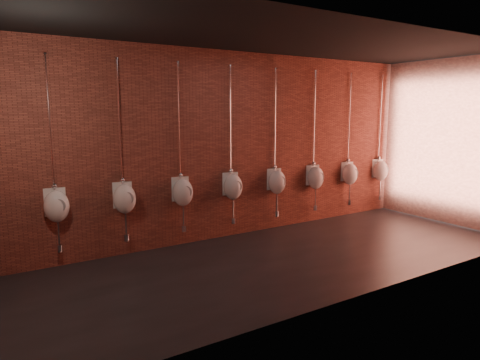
% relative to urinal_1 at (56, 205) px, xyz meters
% --- Properties ---
extents(ground, '(8.50, 8.50, 0.00)m').
position_rel_urinal_1_xyz_m(ground, '(2.70, -1.38, -0.92)').
color(ground, black).
rests_on(ground, ground).
extents(room_shell, '(8.54, 3.04, 3.22)m').
position_rel_urinal_1_xyz_m(room_shell, '(2.70, -1.38, 1.09)').
color(room_shell, black).
rests_on(room_shell, ground).
extents(urinal_1, '(0.39, 0.35, 2.71)m').
position_rel_urinal_1_xyz_m(urinal_1, '(0.00, 0.00, 0.00)').
color(urinal_1, white).
rests_on(urinal_1, ground).
extents(urinal_2, '(0.39, 0.35, 2.71)m').
position_rel_urinal_1_xyz_m(urinal_2, '(0.95, 0.00, 0.00)').
color(urinal_2, white).
rests_on(urinal_2, ground).
extents(urinal_3, '(0.39, 0.35, 2.71)m').
position_rel_urinal_1_xyz_m(urinal_3, '(1.90, 0.00, 0.00)').
color(urinal_3, white).
rests_on(urinal_3, ground).
extents(urinal_4, '(0.39, 0.35, 2.71)m').
position_rel_urinal_1_xyz_m(urinal_4, '(2.85, 0.00, 0.00)').
color(urinal_4, white).
rests_on(urinal_4, ground).
extents(urinal_5, '(0.39, 0.35, 2.71)m').
position_rel_urinal_1_xyz_m(urinal_5, '(3.80, 0.00, 0.00)').
color(urinal_5, white).
rests_on(urinal_5, ground).
extents(urinal_6, '(0.39, 0.35, 2.71)m').
position_rel_urinal_1_xyz_m(urinal_6, '(4.75, 0.00, 0.00)').
color(urinal_6, white).
rests_on(urinal_6, ground).
extents(urinal_7, '(0.39, 0.35, 2.71)m').
position_rel_urinal_1_xyz_m(urinal_7, '(5.70, 0.00, 0.00)').
color(urinal_7, white).
rests_on(urinal_7, ground).
extents(urinal_8, '(0.39, 0.35, 2.71)m').
position_rel_urinal_1_xyz_m(urinal_8, '(6.65, 0.00, 0.00)').
color(urinal_8, white).
rests_on(urinal_8, ground).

